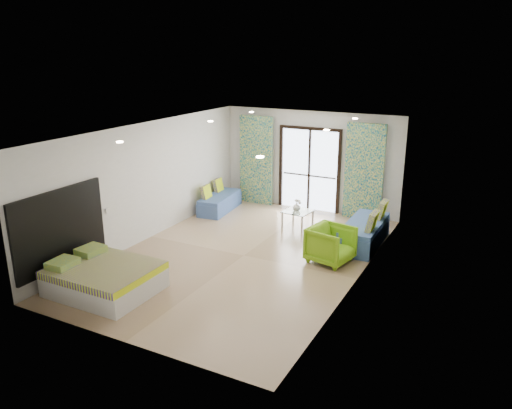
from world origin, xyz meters
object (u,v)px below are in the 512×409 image
at_px(coffee_table, 298,213).
at_px(armchair, 331,243).
at_px(daybed_left, 219,202).
at_px(daybed_right, 365,232).
at_px(bed, 104,278).

height_order(coffee_table, armchair, armchair).
xyz_separation_m(daybed_left, armchair, (3.87, -1.91, 0.18)).
relative_size(daybed_left, daybed_right, 0.86).
xyz_separation_m(daybed_right, coffee_table, (-1.80, 0.37, 0.08)).
relative_size(daybed_left, armchair, 1.97).
bearing_deg(daybed_right, coffee_table, 167.29).
bearing_deg(daybed_left, bed, -89.00).
xyz_separation_m(coffee_table, armchair, (1.44, -1.66, 0.05)).
relative_size(daybed_right, armchair, 2.29).
bearing_deg(daybed_left, coffee_table, -12.06).
xyz_separation_m(bed, coffee_table, (1.79, 4.83, 0.12)).
bearing_deg(daybed_right, bed, -129.86).
distance_m(daybed_left, daybed_right, 4.28).
relative_size(daybed_left, coffee_table, 2.25).
distance_m(bed, daybed_left, 5.12).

